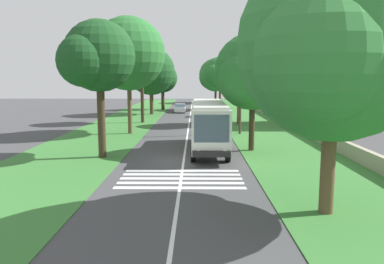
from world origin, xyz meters
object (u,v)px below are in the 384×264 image
at_px(roadside_tree_left_1, 150,73).
at_px(roadside_tree_right_4, 239,65).
at_px(roadside_tree_left_3, 97,59).
at_px(roadside_tree_left_4, 162,79).
at_px(roadside_tree_left_0, 140,57).
at_px(roadside_tree_right_2, 215,76).
at_px(roadside_tree_right_0, 251,74).
at_px(trailing_car_1, 202,112).
at_px(roadside_building, 325,92).
at_px(coach_bus, 209,123).
at_px(trailing_car_0, 203,119).
at_px(roadside_tree_right_1, 329,49).
at_px(roadside_tree_left_2, 127,56).
at_px(utility_pole, 240,92).
at_px(roadside_tree_right_3, 219,74).
at_px(trailing_car_2, 180,108).

relative_size(roadside_tree_left_1, roadside_tree_right_4, 1.04).
relative_size(roadside_tree_left_3, roadside_tree_right_4, 0.97).
bearing_deg(roadside_tree_left_4, roadside_tree_left_0, 177.55).
distance_m(roadside_tree_right_2, roadside_tree_right_4, 40.91).
distance_m(roadside_tree_left_1, roadside_tree_right_0, 31.67).
xyz_separation_m(trailing_car_1, roadside_tree_right_0, (-26.06, -3.22, 5.22)).
xyz_separation_m(roadside_tree_right_0, roadside_building, (16.52, -11.25, -2.00)).
distance_m(roadside_tree_right_2, roadside_building, 42.51).
bearing_deg(roadside_tree_right_4, coach_bus, 166.27).
height_order(trailing_car_1, roadside_tree_right_0, roadside_tree_right_0).
xyz_separation_m(trailing_car_0, roadside_tree_left_1, (12.59, 7.96, 5.73)).
bearing_deg(roadside_tree_right_1, trailing_car_1, 6.10).
height_order(coach_bus, roadside_tree_right_4, roadside_tree_right_4).
distance_m(roadside_tree_left_0, roadside_tree_left_1, 11.34).
relative_size(coach_bus, trailing_car_0, 2.60).
xyz_separation_m(roadside_tree_left_2, utility_pole, (-0.33, -11.16, -3.48)).
bearing_deg(roadside_tree_left_4, roadside_tree_right_3, -90.87).
bearing_deg(roadside_tree_right_4, trailing_car_2, 24.64).
relative_size(roadside_tree_left_2, roadside_tree_right_3, 1.23).
xyz_separation_m(roadside_tree_left_3, roadside_tree_right_2, (60.16, -11.01, -0.76)).
height_order(trailing_car_0, roadside_tree_right_4, roadside_tree_right_4).
bearing_deg(trailing_car_2, roadside_tree_right_4, -155.36).
relative_size(roadside_tree_left_3, roadside_tree_left_4, 1.15).
xyz_separation_m(roadside_tree_left_0, roadside_building, (-1.90, -22.22, -4.22)).
xyz_separation_m(roadside_tree_left_4, roadside_tree_right_0, (-38.75, -10.10, 0.37)).
xyz_separation_m(coach_bus, roadside_tree_left_0, (18.54, 7.80, 5.96)).
distance_m(trailing_car_2, roadside_tree_left_2, 25.56).
height_order(utility_pole, roadside_building, utility_pole).
height_order(trailing_car_0, utility_pole, utility_pole).
distance_m(trailing_car_1, roadside_tree_right_1, 40.46).
height_order(roadside_tree_left_0, roadside_tree_left_4, roadside_tree_left_0).
relative_size(roadside_tree_left_4, roadside_tree_right_3, 0.88).
bearing_deg(trailing_car_1, roadside_tree_left_2, 155.78).
relative_size(trailing_car_0, roadside_tree_left_2, 0.37).
bearing_deg(roadside_building, trailing_car_1, 56.59).
distance_m(roadside_tree_left_3, roadside_tree_right_4, 22.58).
relative_size(coach_bus, trailing_car_2, 2.60).
xyz_separation_m(trailing_car_1, roadside_tree_left_2, (-17.08, 7.68, 7.06)).
relative_size(roadside_tree_left_1, roadside_building, 1.17).
bearing_deg(roadside_tree_left_1, roadside_tree_right_4, -137.15).
distance_m(trailing_car_1, roadside_tree_left_1, 10.43).
relative_size(roadside_tree_right_0, roadside_tree_right_2, 0.89).
distance_m(trailing_car_1, roadside_tree_right_2, 32.07).
relative_size(trailing_car_2, roadside_tree_right_0, 0.48).
height_order(roadside_tree_left_4, roadside_building, roadside_tree_left_4).
relative_size(roadside_tree_left_0, roadside_building, 1.22).
relative_size(trailing_car_0, trailing_car_1, 1.00).
bearing_deg(roadside_tree_left_3, roadside_tree_left_2, 0.19).
distance_m(trailing_car_0, roadside_tree_right_0, 18.11).
height_order(roadside_tree_right_2, roadside_tree_right_4, roadside_tree_right_2).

